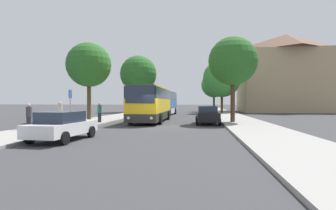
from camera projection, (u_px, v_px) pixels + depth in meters
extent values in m
plane|color=#38383A|center=(160.00, 127.00, 20.32)|extent=(300.00, 300.00, 0.00)
cube|color=gray|center=(74.00, 125.00, 21.13)|extent=(4.00, 120.00, 0.15)
cube|color=gray|center=(253.00, 127.00, 19.49)|extent=(4.00, 120.00, 0.15)
cube|color=tan|center=(286.00, 82.00, 49.79)|extent=(16.61, 11.62, 11.28)
pyramid|color=brown|center=(286.00, 43.00, 49.69)|extent=(16.61, 11.62, 3.49)
cube|color=#2D2D2D|center=(151.00, 115.00, 25.50)|extent=(2.63, 10.15, 0.70)
cube|color=yellow|center=(151.00, 105.00, 25.49)|extent=(2.63, 10.15, 1.26)
cube|color=#232D3D|center=(151.00, 94.00, 25.48)|extent=(2.65, 9.94, 0.95)
cube|color=yellow|center=(151.00, 88.00, 25.47)|extent=(2.57, 9.94, 0.12)
cube|color=#232D3D|center=(140.00, 94.00, 20.41)|extent=(2.34, 0.07, 1.45)
sphere|color=#F4EAC1|center=(128.00, 118.00, 20.52)|extent=(0.24, 0.24, 0.24)
sphere|color=#F4EAC1|center=(151.00, 118.00, 20.31)|extent=(0.24, 0.24, 0.24)
cylinder|color=black|center=(130.00, 118.00, 22.63)|extent=(0.30, 1.00, 1.00)
cylinder|color=black|center=(160.00, 119.00, 22.33)|extent=(0.30, 1.00, 1.00)
cylinder|color=black|center=(145.00, 115.00, 28.67)|extent=(0.30, 1.00, 1.00)
cylinder|color=black|center=(168.00, 115.00, 28.38)|extent=(0.30, 1.00, 1.00)
cube|color=silver|center=(164.00, 111.00, 38.07)|extent=(2.82, 10.41, 0.70)
cube|color=#285BA8|center=(164.00, 104.00, 38.06)|extent=(2.82, 10.41, 1.35)
cube|color=#232D3D|center=(164.00, 96.00, 38.04)|extent=(2.83, 10.21, 0.95)
cube|color=#285BA8|center=(164.00, 92.00, 38.04)|extent=(2.76, 10.20, 0.12)
cube|color=#232D3D|center=(157.00, 96.00, 32.91)|extent=(2.22, 0.13, 1.45)
sphere|color=#F4EAC1|center=(151.00, 112.00, 33.04)|extent=(0.24, 0.24, 0.24)
sphere|color=#F4EAC1|center=(164.00, 112.00, 32.78)|extent=(0.24, 0.24, 0.24)
cylinder|color=black|center=(151.00, 112.00, 35.19)|extent=(0.33, 1.01, 1.00)
cylinder|color=black|center=(169.00, 113.00, 34.82)|extent=(0.33, 1.01, 1.00)
cylinder|color=black|center=(160.00, 111.00, 41.32)|extent=(0.33, 1.01, 1.00)
cylinder|color=black|center=(175.00, 111.00, 40.95)|extent=(0.33, 1.01, 1.00)
cube|color=silver|center=(63.00, 128.00, 13.17)|extent=(1.99, 4.27, 0.61)
cube|color=#232D3D|center=(61.00, 117.00, 13.00)|extent=(1.66, 2.26, 0.55)
cylinder|color=black|center=(62.00, 131.00, 14.60)|extent=(0.24, 0.63, 0.62)
cylinder|color=black|center=(91.00, 132.00, 14.30)|extent=(0.24, 0.63, 0.62)
cylinder|color=black|center=(30.00, 137.00, 12.06)|extent=(0.24, 0.63, 0.62)
cylinder|color=black|center=(65.00, 138.00, 11.75)|extent=(0.24, 0.63, 0.62)
cube|color=black|center=(207.00, 116.00, 22.70)|extent=(1.93, 4.48, 0.72)
cube|color=#232D3D|center=(207.00, 109.00, 22.87)|extent=(1.65, 2.35, 0.53)
cylinder|color=black|center=(220.00, 122.00, 21.26)|extent=(0.22, 0.63, 0.62)
cylinder|color=black|center=(197.00, 122.00, 21.41)|extent=(0.22, 0.63, 0.62)
cylinder|color=black|center=(216.00, 120.00, 23.99)|extent=(0.22, 0.63, 0.62)
cylinder|color=black|center=(197.00, 119.00, 24.15)|extent=(0.22, 0.63, 0.62)
cylinder|color=gray|center=(70.00, 108.00, 19.34)|extent=(0.08, 0.08, 2.72)
cube|color=#1E56A3|center=(70.00, 94.00, 19.33)|extent=(0.03, 0.45, 0.60)
cylinder|color=#23232D|center=(100.00, 118.00, 22.89)|extent=(0.30, 0.30, 0.82)
cylinder|color=#236656|center=(100.00, 109.00, 22.88)|extent=(0.36, 0.36, 0.69)
sphere|color=tan|center=(100.00, 104.00, 22.88)|extent=(0.22, 0.22, 0.22)
cylinder|color=#23232D|center=(60.00, 120.00, 19.90)|extent=(0.30, 0.30, 0.86)
cylinder|color=#B2A899|center=(60.00, 109.00, 19.89)|extent=(0.36, 0.36, 0.71)
sphere|color=tan|center=(60.00, 103.00, 19.88)|extent=(0.23, 0.23, 0.23)
cylinder|color=#23232D|center=(29.00, 123.00, 17.33)|extent=(0.30, 0.30, 0.80)
cylinder|color=#333338|center=(29.00, 112.00, 17.32)|extent=(0.36, 0.36, 0.66)
sphere|color=tan|center=(29.00, 105.00, 17.31)|extent=(0.22, 0.22, 0.22)
cylinder|color=#513D23|center=(138.00, 99.00, 48.26)|extent=(0.40, 0.40, 4.42)
sphere|color=#286023|center=(138.00, 74.00, 48.20)|extent=(6.71, 6.71, 6.71)
cylinder|color=#513D23|center=(89.00, 100.00, 26.67)|extent=(0.40, 0.40, 3.87)
sphere|color=#286023|center=(89.00, 65.00, 26.63)|extent=(4.50, 4.50, 4.50)
cylinder|color=brown|center=(214.00, 103.00, 51.34)|extent=(0.40, 0.40, 3.24)
sphere|color=#387F33|center=(214.00, 85.00, 51.30)|extent=(4.94, 4.94, 4.94)
cylinder|color=#47331E|center=(222.00, 102.00, 43.50)|extent=(0.40, 0.40, 3.34)
sphere|color=#387F33|center=(222.00, 78.00, 43.45)|extent=(6.27, 6.27, 6.27)
cylinder|color=#47331E|center=(233.00, 101.00, 23.47)|extent=(0.40, 0.40, 3.82)
sphere|color=#286023|center=(233.00, 61.00, 23.43)|extent=(4.35, 4.35, 4.35)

